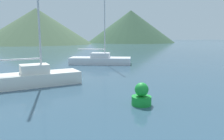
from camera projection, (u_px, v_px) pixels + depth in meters
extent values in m
cube|color=white|center=(35.00, 79.00, 13.63)|extent=(5.66, 2.36, 0.78)
cube|color=white|center=(35.00, 69.00, 13.52)|extent=(1.78, 1.40, 0.55)
cylinder|color=#BCBCC1|center=(38.00, 4.00, 13.09)|extent=(0.12, 0.12, 8.41)
cylinder|color=#BCBCC1|center=(19.00, 59.00, 13.03)|extent=(2.47, 0.37, 0.10)
cube|color=silver|center=(100.00, 61.00, 23.80)|extent=(6.83, 4.91, 0.72)
cube|color=silver|center=(100.00, 55.00, 23.70)|extent=(2.44, 2.25, 0.50)
cylinder|color=#BCBCC1|center=(105.00, 5.00, 22.83)|extent=(0.12, 0.12, 10.97)
cylinder|color=#BCBCC1|center=(91.00, 49.00, 23.68)|extent=(2.67, 1.42, 0.10)
cylinder|color=green|center=(141.00, 101.00, 9.84)|extent=(0.89, 0.89, 0.40)
sphere|color=green|center=(142.00, 89.00, 9.76)|extent=(0.62, 0.62, 0.62)
cone|color=#4C6647|center=(37.00, 26.00, 77.86)|extent=(39.14, 39.14, 12.57)
cone|color=#38563D|center=(131.00, 26.00, 93.13)|extent=(36.93, 36.93, 13.50)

